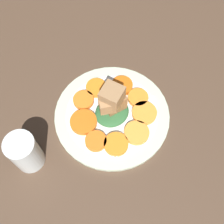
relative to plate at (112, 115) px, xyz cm
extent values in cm
cube|color=#4C3828|center=(0.00, 0.00, -1.52)|extent=(120.00, 120.00, 2.00)
cylinder|color=beige|center=(0.00, 0.00, -0.02)|extent=(28.19, 28.19, 1.00)
cylinder|color=white|center=(0.00, 0.00, 0.03)|extent=(22.55, 22.55, 1.00)
cylinder|color=orange|center=(1.79, 7.96, 1.18)|extent=(5.26, 5.26, 1.19)
cylinder|color=orange|center=(-2.89, 7.37, 1.18)|extent=(5.18, 5.18, 1.19)
cylinder|color=orange|center=(-6.72, 2.71, 1.18)|extent=(6.47, 6.47, 1.19)
cylinder|color=orange|center=(-7.66, -2.95, 1.18)|extent=(5.03, 5.03, 1.19)
cylinder|color=orange|center=(-4.71, -6.63, 1.18)|extent=(5.68, 5.68, 1.19)
cylinder|color=orange|center=(0.77, -7.77, 1.18)|extent=(5.96, 5.96, 1.19)
cylinder|color=orange|center=(5.80, -5.31, 1.18)|extent=(6.07, 6.07, 1.19)
cylinder|color=orange|center=(7.64, -1.21, 1.18)|extent=(5.11, 5.11, 1.19)
cylinder|color=#D66114|center=(7.09, 4.07, 1.18)|extent=(5.48, 5.48, 1.19)
ellipsoid|color=#2D6033|center=(0.00, 0.00, 1.51)|extent=(8.57, 7.71, 1.86)
cube|color=olive|center=(1.28, 0.84, 4.80)|extent=(5.58, 5.58, 4.71)
cube|color=#9E754C|center=(-0.42, 1.44, 4.16)|extent=(4.47, 4.47, 3.44)
cube|color=#9E754C|center=(-1.58, -0.44, 7.48)|extent=(4.61, 4.61, 3.36)
cube|color=#9E754C|center=(0.00, 0.01, 9.24)|extent=(5.82, 5.82, 4.53)
cube|color=silver|center=(5.05, -4.82, 0.78)|extent=(12.31, 4.15, 0.40)
cube|color=silver|center=(-1.69, -6.55, 0.78)|extent=(2.03, 2.61, 0.40)
cube|color=silver|center=(-4.54, -8.31, 0.78)|extent=(4.82, 1.51, 0.40)
cube|color=silver|center=(-4.71, -7.67, 0.78)|extent=(4.82, 1.51, 0.40)
cube|color=silver|center=(-4.88, -7.02, 0.78)|extent=(4.82, 1.51, 0.40)
cube|color=silver|center=(-5.04, -6.37, 0.78)|extent=(4.82, 1.51, 0.40)
cylinder|color=silver|center=(-21.31, 4.12, 4.61)|extent=(6.46, 6.46, 10.25)
camera|label=1|loc=(-20.49, -22.74, 61.94)|focal=45.00mm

